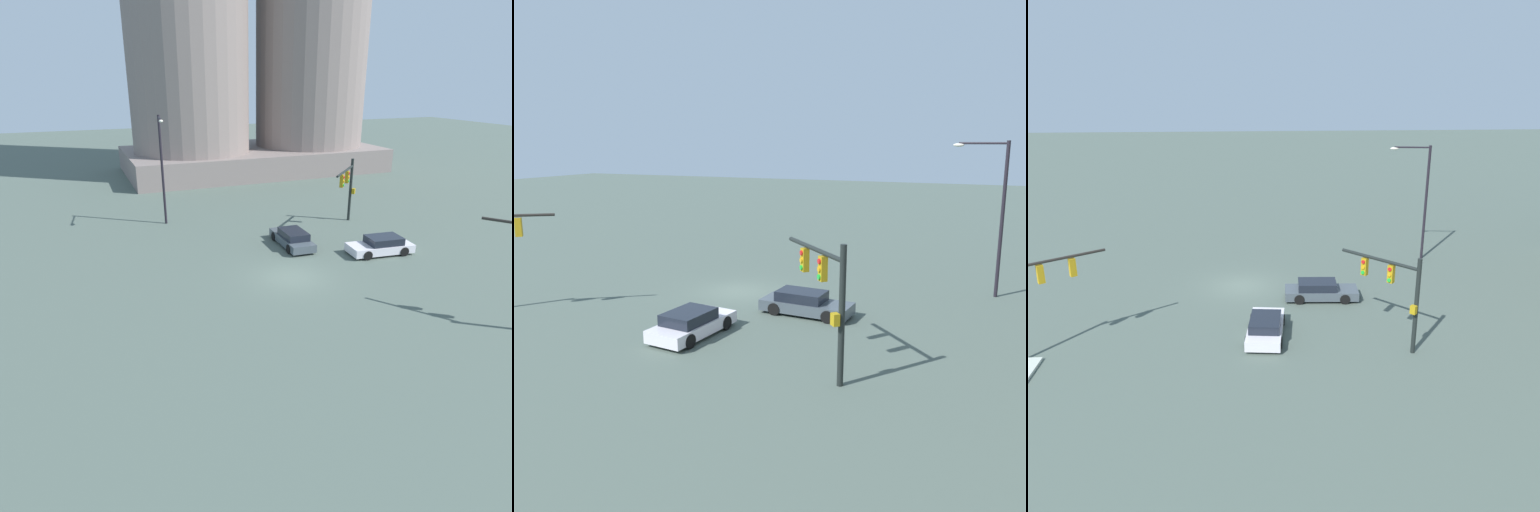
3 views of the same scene
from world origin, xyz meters
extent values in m
plane|color=#4D5B52|center=(0.00, 0.00, 0.00)|extent=(182.17, 182.17, 0.00)
cylinder|color=black|center=(9.72, 8.99, 2.59)|extent=(0.23, 0.23, 5.18)
cylinder|color=black|center=(8.03, 7.36, 4.59)|extent=(3.50, 3.39, 0.17)
cube|color=#AD8913|center=(8.58, 7.89, 3.98)|extent=(0.41, 0.41, 0.95)
cylinder|color=red|center=(8.69, 7.78, 4.27)|extent=(0.19, 0.18, 0.20)
cylinder|color=orange|center=(8.69, 7.78, 3.97)|extent=(0.19, 0.18, 0.20)
cylinder|color=green|center=(8.69, 7.78, 3.67)|extent=(0.19, 0.18, 0.20)
cube|color=#AD8913|center=(7.40, 6.75, 3.98)|extent=(0.41, 0.41, 0.95)
cylinder|color=red|center=(7.51, 6.63, 4.27)|extent=(0.19, 0.18, 0.20)
cylinder|color=orange|center=(7.51, 6.63, 3.97)|extent=(0.19, 0.18, 0.20)
cylinder|color=green|center=(7.51, 6.63, 3.67)|extent=(0.19, 0.18, 0.20)
cube|color=#AD8913|center=(9.90, 8.81, 2.52)|extent=(0.38, 0.38, 0.44)
cylinder|color=black|center=(-4.86, 13.78, 4.33)|extent=(0.20, 0.20, 8.67)
cylinder|color=black|center=(-5.01, 12.50, 8.52)|extent=(0.43, 2.58, 0.12)
ellipsoid|color=silver|center=(-5.17, 11.22, 8.42)|extent=(0.37, 0.63, 0.20)
cube|color=gray|center=(10.34, 32.88, 1.42)|extent=(31.77, 15.90, 2.85)
cube|color=#444E56|center=(2.49, 5.09, 0.44)|extent=(1.96, 4.69, 0.55)
cube|color=black|center=(2.48, 4.81, 0.96)|extent=(1.64, 2.47, 0.50)
cylinder|color=black|center=(1.75, 6.56, 0.32)|extent=(0.25, 0.65, 0.64)
cylinder|color=black|center=(3.37, 6.48, 0.32)|extent=(0.25, 0.65, 0.64)
cylinder|color=black|center=(1.61, 3.70, 0.32)|extent=(0.25, 0.65, 0.64)
cylinder|color=black|center=(3.23, 3.62, 0.32)|extent=(0.25, 0.65, 0.64)
cube|color=silver|center=(7.38, 1.40, 0.44)|extent=(4.59, 2.32, 0.55)
cube|color=black|center=(7.65, 1.37, 0.96)|extent=(2.46, 1.87, 0.50)
cylinder|color=black|center=(5.93, 0.68, 0.32)|extent=(0.66, 0.29, 0.64)
cylinder|color=black|center=(6.12, 2.41, 0.32)|extent=(0.66, 0.29, 0.64)
cylinder|color=black|center=(8.65, 0.38, 0.32)|extent=(0.66, 0.29, 0.64)
cylinder|color=black|center=(8.84, 2.12, 0.32)|extent=(0.66, 0.29, 0.64)
camera|label=1|loc=(-11.45, -22.84, 11.40)|focal=32.17mm
camera|label=2|loc=(27.40, 14.00, 8.63)|focal=38.15mm
camera|label=3|loc=(35.08, 0.74, 14.28)|focal=39.07mm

